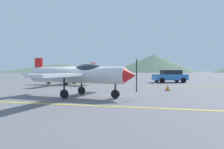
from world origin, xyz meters
TOP-DOWN VIEW (x-y plane):
  - ground_plane at (0.00, 0.00)m, footprint 400.00×400.00m
  - apron_line_near at (0.00, -3.53)m, footprint 80.00×0.16m
  - apron_line_far at (0.00, 7.74)m, footprint 80.00×0.16m
  - airplane_near at (0.07, -0.78)m, footprint 7.07×8.10m
  - airplane_mid at (-5.09, 8.15)m, footprint 7.00×8.07m
  - car_sedan at (6.55, 14.33)m, footprint 4.66×3.19m
  - traffic_cone_side at (5.55, 4.05)m, footprint 0.36×0.36m
  - hill_left at (-65.46, 124.09)m, footprint 87.87×87.87m
  - hill_centerleft at (4.08, 133.94)m, footprint 63.73×63.73m

SIDE VIEW (x-z plane):
  - ground_plane at x=0.00m, z-range 0.00..0.00m
  - apron_line_near at x=0.00m, z-range 0.00..0.01m
  - apron_line_far at x=0.00m, z-range 0.00..0.01m
  - traffic_cone_side at x=5.55m, z-range -0.01..0.58m
  - car_sedan at x=6.55m, z-range 0.03..1.65m
  - airplane_near at x=0.07m, z-range 0.15..2.57m
  - airplane_mid at x=-5.09m, z-range 0.15..2.57m
  - hill_left at x=-65.46m, z-range 0.00..6.79m
  - hill_centerleft at x=4.08m, z-range 0.00..12.84m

